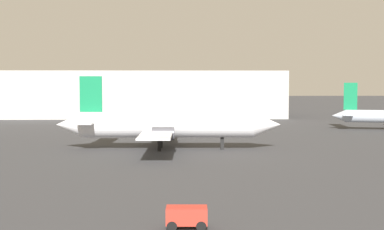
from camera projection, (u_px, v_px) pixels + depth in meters
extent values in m
cylinder|color=white|center=(168.00, 125.00, 69.64)|extent=(21.10, 3.82, 3.20)
cone|color=white|center=(267.00, 125.00, 69.67)|extent=(3.61, 3.30, 3.20)
cone|color=white|center=(70.00, 125.00, 69.60)|extent=(3.61, 3.30, 3.20)
cube|color=white|center=(160.00, 128.00, 69.67)|extent=(4.30, 26.62, 0.21)
cube|color=white|center=(88.00, 122.00, 69.59)|extent=(2.29, 7.34, 0.14)
cube|color=#147F4C|center=(91.00, 94.00, 69.37)|extent=(2.78, 0.34, 4.44)
cylinder|color=#4C4C54|center=(167.00, 126.00, 74.71)|extent=(2.65, 1.64, 1.56)
cylinder|color=#4C4C54|center=(163.00, 134.00, 64.65)|extent=(2.65, 1.64, 1.56)
cube|color=black|center=(222.00, 143.00, 69.81)|extent=(0.45, 0.45, 1.53)
cube|color=black|center=(161.00, 142.00, 71.51)|extent=(0.45, 0.45, 1.53)
cube|color=black|center=(159.00, 145.00, 68.05)|extent=(0.45, 0.45, 1.53)
cone|color=#B2BCCC|center=(339.00, 116.00, 98.69)|extent=(2.93, 2.78, 2.20)
cube|color=#B2BCCC|center=(348.00, 115.00, 98.30)|extent=(3.33, 6.31, 0.12)
cube|color=#147F4C|center=(351.00, 96.00, 98.01)|extent=(2.28, 0.84, 4.75)
cube|color=red|center=(187.00, 215.00, 32.48)|extent=(2.44, 1.38, 1.00)
cylinder|color=black|center=(172.00, 226.00, 31.92)|extent=(0.61, 0.22, 0.60)
cylinder|color=black|center=(173.00, 221.00, 33.09)|extent=(0.61, 0.22, 0.60)
cylinder|color=black|center=(201.00, 226.00, 31.92)|extent=(0.61, 0.22, 0.60)
cylinder|color=black|center=(201.00, 221.00, 33.09)|extent=(0.61, 0.22, 0.60)
cube|color=#B7B7B2|center=(97.00, 94.00, 134.50)|extent=(88.37, 23.82, 10.81)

